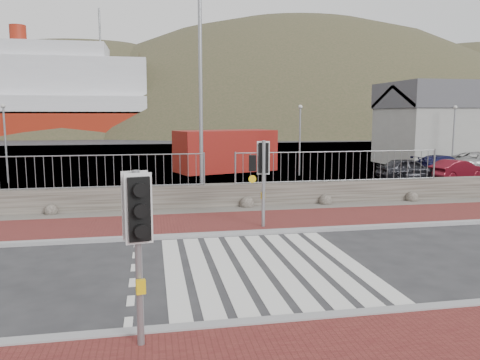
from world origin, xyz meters
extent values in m
plane|color=#28282B|center=(0.00, 0.00, 0.00)|extent=(220.00, 220.00, 0.00)
cube|color=maroon|center=(0.00, 4.50, 0.04)|extent=(40.00, 3.00, 0.08)
cube|color=gray|center=(0.00, -3.00, 0.05)|extent=(40.00, 0.25, 0.12)
cube|color=gray|center=(0.00, 3.00, 0.05)|extent=(40.00, 0.25, 0.12)
cube|color=silver|center=(-2.10, 0.00, 0.01)|extent=(0.42, 5.60, 0.01)
cube|color=silver|center=(-1.50, 0.00, 0.01)|extent=(0.42, 5.60, 0.01)
cube|color=silver|center=(-0.90, 0.00, 0.01)|extent=(0.42, 5.60, 0.01)
cube|color=silver|center=(-0.30, 0.00, 0.01)|extent=(0.42, 5.60, 0.01)
cube|color=silver|center=(0.30, 0.00, 0.01)|extent=(0.42, 5.60, 0.01)
cube|color=silver|center=(0.90, 0.00, 0.01)|extent=(0.42, 5.60, 0.01)
cube|color=silver|center=(1.50, 0.00, 0.01)|extent=(0.42, 5.60, 0.01)
cube|color=silver|center=(2.10, 0.00, 0.01)|extent=(0.42, 5.60, 0.01)
cube|color=#59544C|center=(0.00, 6.50, 0.03)|extent=(40.00, 1.50, 0.06)
cube|color=#453F38|center=(0.00, 7.30, 0.45)|extent=(40.00, 0.60, 0.90)
cylinder|color=gray|center=(-4.80, 7.15, 2.10)|extent=(8.40, 0.04, 0.04)
cylinder|color=gray|center=(-0.60, 7.15, 1.50)|extent=(0.07, 0.07, 1.20)
cylinder|color=gray|center=(4.80, 7.15, 2.10)|extent=(8.40, 0.04, 0.04)
cylinder|color=gray|center=(0.60, 7.15, 1.50)|extent=(0.07, 0.07, 1.20)
cylinder|color=gray|center=(9.00, 7.15, 1.50)|extent=(0.07, 0.07, 1.20)
cube|color=#4C4C4F|center=(0.00, 27.90, 0.00)|extent=(120.00, 40.00, 0.50)
cube|color=#3F4C54|center=(0.00, 62.90, 0.00)|extent=(220.00, 50.00, 0.05)
cube|color=silver|center=(-18.00, 67.90, 9.00)|extent=(30.00, 12.00, 6.00)
cube|color=silver|center=(-18.00, 67.90, 13.00)|extent=(18.00, 10.00, 2.50)
cylinder|color=maroon|center=(-22.00, 67.90, 15.50)|extent=(2.40, 2.40, 3.00)
cylinder|color=gray|center=(-10.00, 67.90, 17.00)|extent=(0.30, 0.30, 6.00)
cube|color=#9E9E99|center=(20.00, 19.90, 2.00)|extent=(12.00, 6.00, 4.00)
cube|color=#4C4C51|center=(20.00, 19.90, 4.90)|extent=(12.20, 6.20, 1.80)
ellipsoid|color=#333822|center=(-15.00, 87.90, -20.00)|extent=(106.40, 68.40, 76.00)
ellipsoid|color=#333822|center=(30.00, 87.90, -26.00)|extent=(140.00, 90.00, 100.00)
ellipsoid|color=#333822|center=(75.00, 87.90, -20.00)|extent=(112.00, 72.00, 80.00)
cylinder|color=gray|center=(-2.76, -3.44, 1.38)|extent=(0.11, 0.11, 2.75)
cube|color=gold|center=(-2.76, -3.44, 1.03)|extent=(0.15, 0.10, 0.22)
cube|color=black|center=(-2.76, -3.44, 2.21)|extent=(0.43, 0.31, 1.03)
sphere|color=#0CE53F|center=(-2.76, -3.44, 1.92)|extent=(0.15, 0.15, 0.15)
cylinder|color=gray|center=(0.85, 3.62, 1.38)|extent=(0.11, 0.11, 2.77)
cube|color=gold|center=(0.85, 3.62, 1.04)|extent=(0.15, 0.10, 0.22)
cube|color=black|center=(0.85, 3.62, 2.22)|extent=(0.42, 0.29, 1.04)
sphere|color=#0CE53F|center=(0.85, 3.62, 1.93)|extent=(0.15, 0.15, 0.15)
cube|color=black|center=(0.51, 3.66, 2.08)|extent=(0.24, 0.19, 0.49)
cylinder|color=gray|center=(-0.60, 8.10, 4.18)|extent=(0.15, 0.15, 8.37)
cube|color=maroon|center=(2.06, 18.84, 1.29)|extent=(6.67, 4.34, 2.58)
imported|color=black|center=(11.38, 13.08, 0.60)|extent=(3.51, 1.44, 1.19)
imported|color=#5E0D18|center=(14.03, 12.60, 0.55)|extent=(3.52, 1.98, 1.10)
imported|color=#13133D|center=(14.71, 14.93, 0.58)|extent=(4.27, 2.62, 1.15)
camera|label=1|loc=(-2.53, -10.32, 3.55)|focal=35.00mm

